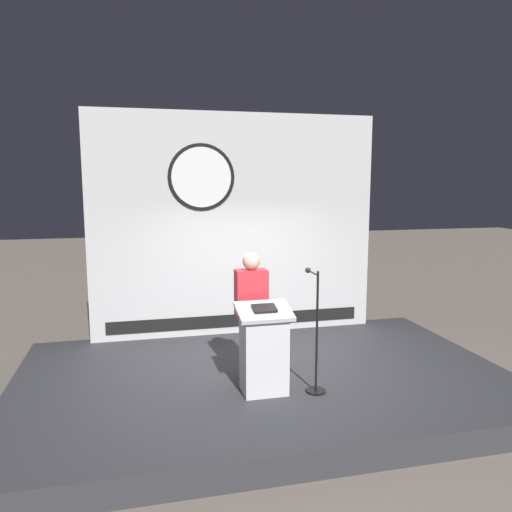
{
  "coord_description": "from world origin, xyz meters",
  "views": [
    {
      "loc": [
        -1.57,
        -6.08,
        2.81
      ],
      "look_at": [
        -0.15,
        -0.18,
        1.89
      ],
      "focal_mm": 34.96,
      "sensor_mm": 36.0,
      "label": 1
    }
  ],
  "objects": [
    {
      "name": "speaker_person",
      "position": [
        -0.19,
        -0.1,
        1.13
      ],
      "size": [
        0.4,
        0.26,
        1.63
      ],
      "color": "black",
      "rests_on": "stage_platform"
    },
    {
      "name": "banner_display",
      "position": [
        -0.01,
        1.85,
        2.09
      ],
      "size": [
        4.67,
        0.12,
        3.59
      ],
      "color": "silver",
      "rests_on": "stage_platform"
    },
    {
      "name": "stage_platform",
      "position": [
        0.0,
        0.0,
        0.15
      ],
      "size": [
        6.4,
        4.0,
        0.3
      ],
      "primitive_type": "cube",
      "color": "#333338",
      "rests_on": "ground"
    },
    {
      "name": "microphone_stand",
      "position": [
        0.46,
        -0.68,
        0.82
      ],
      "size": [
        0.24,
        0.51,
        1.47
      ],
      "color": "black",
      "rests_on": "stage_platform"
    },
    {
      "name": "podium",
      "position": [
        -0.15,
        -0.58,
        0.82
      ],
      "size": [
        0.64,
        0.5,
        1.07
      ],
      "color": "silver",
      "rests_on": "stage_platform"
    },
    {
      "name": "ground_plane",
      "position": [
        0.0,
        0.0,
        0.0
      ],
      "size": [
        40.0,
        40.0,
        0.0
      ],
      "primitive_type": "plane",
      "color": "#6B6056"
    }
  ]
}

